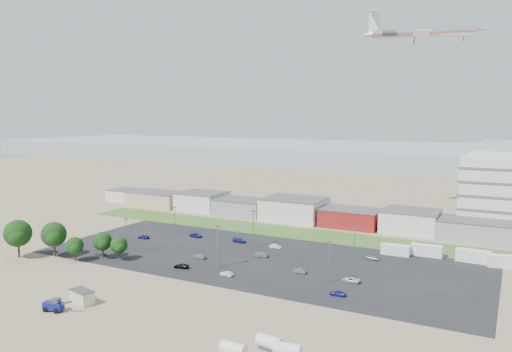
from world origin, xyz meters
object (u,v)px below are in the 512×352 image
Objects in this scene: box_trailer_a at (395,250)px; parked_car_6 at (239,240)px; parked_car_2 at (338,293)px; parked_car_10 at (101,253)px; airliner at (423,33)px; parked_car_5 at (143,237)px; parked_car_7 at (261,255)px; storage_tank_nw at (269,342)px; parked_car_0 at (351,280)px; parked_car_3 at (181,266)px; parked_car_4 at (200,256)px; parked_car_8 at (373,258)px; parked_car_11 at (275,246)px; portable_shed at (82,297)px; parked_car_13 at (227,274)px; telehandler at (53,305)px; tree_far_left at (18,236)px; parked_car_1 at (300,271)px; parked_car_9 at (196,235)px.

box_trailer_a is 46.24m from parked_car_6.
parked_car_2 is 68.76m from parked_car_10.
parked_car_6 is at bearing -133.19° from airliner.
parked_car_6 reaches higher than parked_car_2.
box_trailer_a is at bearing 100.13° from parked_car_5.
parked_car_7 is at bearing -122.09° from airliner.
storage_tank_nw is 1.02× the size of parked_car_0.
airliner reaches higher than parked_car_5.
parked_car_3 is (-41.68, 0.23, -0.01)m from parked_car_2.
airliner is at bearing -30.68° from parked_car_10.
parked_car_7 reaches higher than parked_car_0.
parked_car_8 is (42.09, 20.78, -0.01)m from parked_car_4.
parked_car_11 reaches higher than parked_car_3.
portable_shed is at bearing -15.42° from parked_car_3.
parked_car_0 is 1.23× the size of parked_car_13.
parked_car_13 is at bearing 50.91° from telehandler.
parked_car_13 is at bearing 61.18° from parked_car_4.
parked_car_11 reaches higher than parked_car_10.
tree_far_left is 66.73m from parked_car_7.
storage_tank_nw is 1.26× the size of parked_car_13.
tree_far_left is 62.44m from parked_car_6.
parked_car_13 is at bearing -176.76° from parked_car_11.
portable_shed is 0.72× the size of box_trailer_a.
tree_far_left is at bearing 171.14° from portable_shed.
parked_car_3 is 1.14× the size of parked_car_8.
parked_car_4 is at bearing 176.56° from parked_car_3.
box_trailer_a is at bearing -99.21° from airliner.
parked_car_2 is (-3.97, -38.06, -0.87)m from box_trailer_a.
parked_car_2 is 0.96× the size of parked_car_11.
parked_car_4 is at bearing -87.89° from parked_car_1.
tree_far_left is 51.63m from parked_car_9.
parked_car_1 is 58.09m from parked_car_5.
telehandler reaches higher than parked_car_6.
parked_car_1 is at bearing -137.71° from parked_car_11.
parked_car_13 is (-28.09, -9.62, -0.02)m from parked_car_0.
tree_far_left is 89.96m from parked_car_0.
portable_shed is 44.86m from tree_far_left.
parked_car_7 reaches higher than parked_car_13.
parked_car_7 reaches higher than parked_car_8.
box_trailer_a is 33.98m from parked_car_11.
box_trailer_a reaches higher than portable_shed.
parked_car_1 is 0.90× the size of parked_car_10.
parked_car_6 is 1.19× the size of parked_car_10.
parked_car_1 is at bearing 54.17° from parked_car_7.
parked_car_6 is (4.02, 58.74, -0.75)m from portable_shed.
parked_car_2 is at bearing -87.10° from parked_car_10.
parked_car_7 is 10.00m from parked_car_11.
tree_far_left reaches higher than parked_car_0.
telehandler is at bearing 149.06° from parked_car_8.
parked_car_5 is at bearing 104.39° from parked_car_11.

